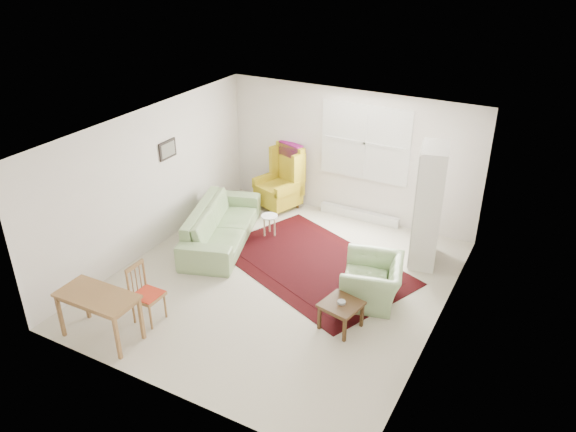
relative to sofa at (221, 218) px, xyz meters
The scene contains 10 objects.
room 1.80m from the sofa, 15.78° to the right, with size 5.04×5.54×2.51m.
rug 1.86m from the sofa, ahead, with size 3.18×2.05×0.03m, color black, non-canonical shape.
sofa is the anchor object (origin of this frame).
armchair 3.03m from the sofa, ahead, with size 1.00×0.87×0.78m, color #83A26C.
wingback_chair 1.72m from the sofa, 82.84° to the left, with size 0.75×0.79×1.30m, color gold, non-canonical shape.
coffee_table 3.15m from the sofa, 23.53° to the right, with size 0.51×0.51×0.42m, color #422914, non-canonical shape.
stool 0.92m from the sofa, 44.00° to the left, with size 0.31×0.31×0.41m, color white, non-canonical shape.
cabinet 3.59m from the sofa, 18.24° to the left, with size 0.43×0.82×2.04m, color white, non-canonical shape.
desk 3.01m from the sofa, 88.54° to the right, with size 1.11×0.56×0.70m, color olive, non-canonical shape.
desk_chair 2.43m from the sofa, 80.73° to the right, with size 0.39×0.39×0.89m, color olive, non-canonical shape.
Camera 1 is at (3.71, -6.56, 5.03)m, focal length 35.00 mm.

